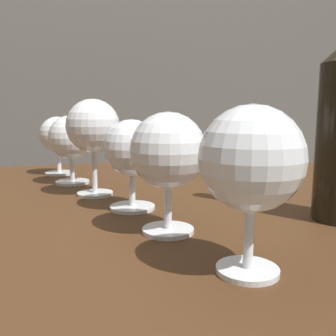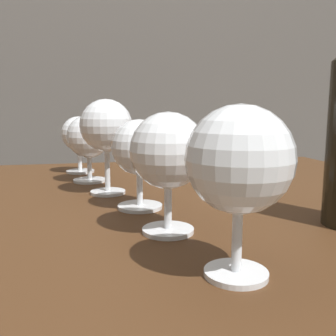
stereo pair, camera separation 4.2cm
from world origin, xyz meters
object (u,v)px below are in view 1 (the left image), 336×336
object	(u,v)px
wine_glass_chardonnay	(251,161)
wine_glass_rose	(168,153)
wine_glass_merlot	(93,128)
wine_glass_cabernet	(58,136)
wine_glass_pinot	(71,139)
wine_glass_white	(132,150)

from	to	relation	value
wine_glass_chardonnay	wine_glass_rose	xyz separation A→B (m)	(-0.03, 0.13, -0.01)
wine_glass_merlot	wine_glass_cabernet	distance (m)	0.24
wine_glass_pinot	wine_glass_cabernet	xyz separation A→B (m)	(-0.02, 0.11, -0.00)
wine_glass_rose	wine_glass_white	world-z (taller)	wine_glass_rose
wine_glass_merlot	wine_glass_chardonnay	bearing A→B (deg)	-74.46
wine_glass_white	wine_glass_merlot	bearing A→B (deg)	111.84
wine_glass_chardonnay	wine_glass_white	xyz separation A→B (m)	(-0.05, 0.24, -0.01)
wine_glass_rose	wine_glass_cabernet	bearing A→B (deg)	104.24
wine_glass_rose	wine_glass_white	distance (m)	0.12
wine_glass_rose	wine_glass_cabernet	distance (m)	0.46
wine_glass_merlot	wine_glass_pinot	xyz separation A→B (m)	(-0.03, 0.11, -0.03)
wine_glass_pinot	wine_glass_merlot	bearing A→B (deg)	-74.99
wine_glass_chardonnay	wine_glass_cabernet	xyz separation A→B (m)	(-0.15, 0.57, -0.02)
wine_glass_rose	wine_glass_merlot	xyz separation A→B (m)	(-0.06, 0.22, 0.02)
wine_glass_rose	wine_glass_white	xyz separation A→B (m)	(-0.02, 0.11, -0.01)
wine_glass_white	wine_glass_cabernet	bearing A→B (deg)	105.85
wine_glass_rose	wine_glass_pinot	bearing A→B (deg)	105.36
wine_glass_cabernet	wine_glass_chardonnay	bearing A→B (deg)	-75.48
wine_glass_rose	wine_glass_white	size ratio (longest dim) A/B	1.09
wine_glass_cabernet	wine_glass_pinot	bearing A→B (deg)	-79.08
wine_glass_merlot	wine_glass_pinot	size ratio (longest dim) A/B	1.21
wine_glass_pinot	wine_glass_rose	bearing A→B (deg)	-74.64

